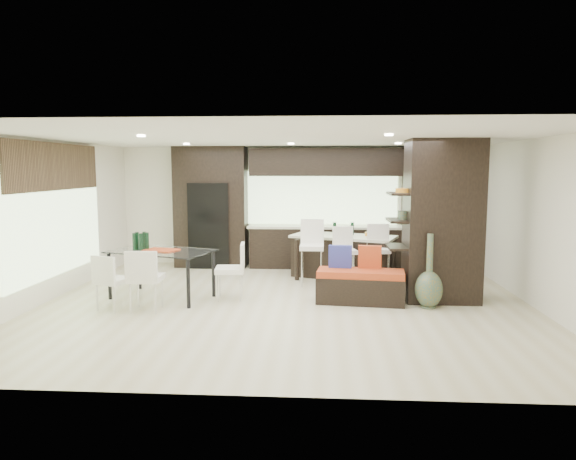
# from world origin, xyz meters

# --- Properties ---
(ground) EXTENTS (8.00, 8.00, 0.00)m
(ground) POSITION_xyz_m (0.00, 0.00, 0.00)
(ground) COLOR beige
(ground) RESTS_ON ground
(back_wall) EXTENTS (8.00, 0.02, 2.70)m
(back_wall) POSITION_xyz_m (0.00, 3.50, 1.35)
(back_wall) COLOR white
(back_wall) RESTS_ON ground
(left_wall) EXTENTS (0.02, 7.00, 2.70)m
(left_wall) POSITION_xyz_m (-4.00, 0.00, 1.35)
(left_wall) COLOR white
(left_wall) RESTS_ON ground
(right_wall) EXTENTS (0.02, 7.00, 2.70)m
(right_wall) POSITION_xyz_m (4.00, 0.00, 1.35)
(right_wall) COLOR white
(right_wall) RESTS_ON ground
(ceiling) EXTENTS (8.00, 7.00, 0.02)m
(ceiling) POSITION_xyz_m (0.00, 0.00, 2.70)
(ceiling) COLOR white
(ceiling) RESTS_ON ground
(window_left) EXTENTS (0.04, 3.20, 1.90)m
(window_left) POSITION_xyz_m (-3.96, 0.20, 1.35)
(window_left) COLOR #B2D199
(window_left) RESTS_ON left_wall
(window_back) EXTENTS (3.40, 0.04, 1.20)m
(window_back) POSITION_xyz_m (0.60, 3.46, 1.55)
(window_back) COLOR #B2D199
(window_back) RESTS_ON back_wall
(stone_accent) EXTENTS (0.08, 3.00, 0.80)m
(stone_accent) POSITION_xyz_m (-3.93, 0.20, 2.25)
(stone_accent) COLOR brown
(stone_accent) RESTS_ON left_wall
(ceiling_spots) EXTENTS (4.00, 3.00, 0.02)m
(ceiling_spots) POSITION_xyz_m (0.00, 0.25, 2.68)
(ceiling_spots) COLOR white
(ceiling_spots) RESTS_ON ceiling
(back_cabinetry) EXTENTS (6.80, 0.68, 2.70)m
(back_cabinetry) POSITION_xyz_m (0.50, 3.17, 1.35)
(back_cabinetry) COLOR black
(back_cabinetry) RESTS_ON ground
(refrigerator) EXTENTS (0.90, 0.68, 1.90)m
(refrigerator) POSITION_xyz_m (-1.90, 3.12, 0.95)
(refrigerator) COLOR black
(refrigerator) RESTS_ON ground
(partition_column) EXTENTS (1.20, 0.80, 2.70)m
(partition_column) POSITION_xyz_m (2.60, 0.40, 1.35)
(partition_column) COLOR black
(partition_column) RESTS_ON ground
(kitchen_island) EXTENTS (2.23, 1.53, 0.86)m
(kitchen_island) POSITION_xyz_m (1.04, 2.13, 0.43)
(kitchen_island) COLOR black
(kitchen_island) RESTS_ON ground
(stool_left) EXTENTS (0.45, 0.45, 1.01)m
(stool_left) POSITION_xyz_m (0.41, 1.36, 0.50)
(stool_left) COLOR white
(stool_left) RESTS_ON ground
(stool_mid) EXTENTS (0.48, 0.48, 0.90)m
(stool_mid) POSITION_xyz_m (1.04, 1.39, 0.45)
(stool_mid) COLOR white
(stool_mid) RESTS_ON ground
(stool_right) EXTENTS (0.42, 0.42, 0.94)m
(stool_right) POSITION_xyz_m (1.67, 1.38, 0.47)
(stool_right) COLOR white
(stool_right) RESTS_ON ground
(bench) EXTENTS (1.48, 0.71, 0.55)m
(bench) POSITION_xyz_m (1.23, 0.11, 0.28)
(bench) COLOR black
(bench) RESTS_ON ground
(floor_vase) EXTENTS (0.50, 0.50, 1.20)m
(floor_vase) POSITION_xyz_m (2.30, -0.13, 0.60)
(floor_vase) COLOR #47563D
(floor_vase) RESTS_ON ground
(dining_table) EXTENTS (1.93, 1.44, 0.83)m
(dining_table) POSITION_xyz_m (-2.15, 0.22, 0.41)
(dining_table) COLOR white
(dining_table) RESTS_ON ground
(chair_near) EXTENTS (0.51, 0.51, 0.91)m
(chair_near) POSITION_xyz_m (-2.15, -0.59, 0.45)
(chair_near) COLOR white
(chair_near) RESTS_ON ground
(chair_far) EXTENTS (0.57, 0.57, 0.82)m
(chair_far) POSITION_xyz_m (-2.68, -0.56, 0.41)
(chair_far) COLOR white
(chair_far) RESTS_ON ground
(chair_end) EXTENTS (0.52, 0.52, 0.88)m
(chair_end) POSITION_xyz_m (-0.97, 0.22, 0.44)
(chair_end) COLOR white
(chair_end) RESTS_ON ground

